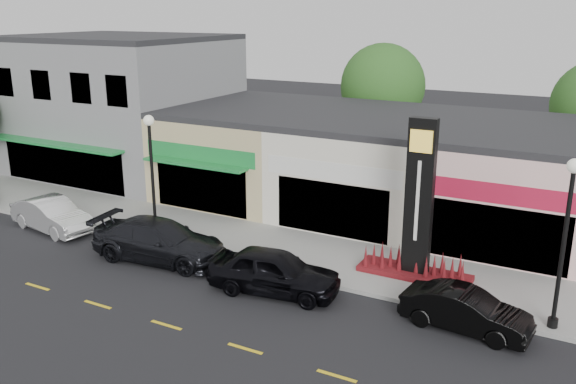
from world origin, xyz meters
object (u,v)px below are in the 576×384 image
object	(u,v)px
car_dark_sedan	(160,241)
lamp_east_near	(566,228)
car_white_van	(52,215)
pylon_sign	(418,222)
car_black_sedan	(274,271)
lamp_west_near	(152,166)
car_black_conv	(466,311)

from	to	relation	value
car_dark_sedan	lamp_east_near	bearing A→B (deg)	-90.43
car_dark_sedan	car_white_van	bearing A→B (deg)	81.16
car_white_van	car_dark_sedan	distance (m)	6.59
pylon_sign	car_black_sedan	distance (m)	5.56
car_dark_sedan	pylon_sign	bearing A→B (deg)	-78.12
car_dark_sedan	lamp_west_near	bearing A→B (deg)	39.10
lamp_east_near	car_dark_sedan	world-z (taller)	lamp_east_near
lamp_east_near	car_black_conv	xyz separation A→B (m)	(-2.47, -1.22, -2.81)
car_black_sedan	car_black_conv	distance (m)	6.66
car_white_van	car_black_conv	xyz separation A→B (m)	(18.75, -0.20, -0.08)
car_dark_sedan	car_black_conv	world-z (taller)	car_dark_sedan
lamp_east_near	car_dark_sedan	xyz separation A→B (m)	(-14.64, -1.37, -2.65)
lamp_west_near	car_black_conv	distance (m)	13.87
lamp_west_near	car_black_conv	xyz separation A→B (m)	(13.53, -1.22, -2.81)
car_black_conv	lamp_west_near	bearing A→B (deg)	90.37
pylon_sign	car_white_van	distance (m)	16.52
car_white_van	car_black_sedan	bearing A→B (deg)	-84.29
lamp_west_near	car_dark_sedan	world-z (taller)	lamp_west_near
car_white_van	car_black_sedan	world-z (taller)	car_black_sedan
car_white_van	car_dark_sedan	xyz separation A→B (m)	(6.58, -0.35, 0.08)
car_black_conv	lamp_east_near	bearing A→B (deg)	-58.19
car_black_sedan	car_black_conv	bearing A→B (deg)	-93.27
lamp_east_near	car_black_sedan	bearing A→B (deg)	-169.14
car_black_conv	car_dark_sedan	bearing A→B (deg)	96.23
lamp_west_near	lamp_east_near	xyz separation A→B (m)	(16.00, 0.00, 0.00)
pylon_sign	car_black_sedan	bearing A→B (deg)	-140.03
lamp_east_near	car_black_sedan	xyz separation A→B (m)	(-9.11, -1.75, -2.66)
car_black_sedan	pylon_sign	bearing A→B (deg)	-57.85
pylon_sign	car_white_van	xyz separation A→B (m)	(-16.22, -2.71, -1.53)
lamp_east_near	pylon_sign	bearing A→B (deg)	161.25
lamp_east_near	lamp_west_near	bearing A→B (deg)	180.00
lamp_west_near	car_dark_sedan	bearing A→B (deg)	-45.13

